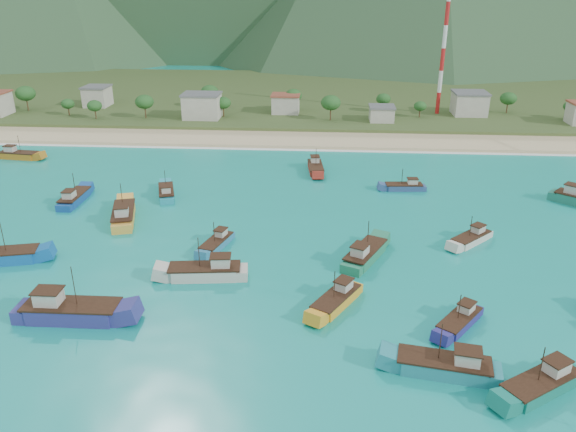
# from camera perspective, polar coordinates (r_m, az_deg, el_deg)

# --- Properties ---
(ground) EXTENTS (600.00, 600.00, 0.00)m
(ground) POSITION_cam_1_polar(r_m,az_deg,el_deg) (82.06, -2.99, -6.76)
(ground) COLOR #0B8176
(ground) RESTS_ON ground
(beach) EXTENTS (400.00, 18.00, 1.20)m
(beach) POSITION_cam_1_polar(r_m,az_deg,el_deg) (155.42, 0.47, 7.74)
(beach) COLOR beige
(beach) RESTS_ON ground
(land) EXTENTS (400.00, 110.00, 2.40)m
(land) POSITION_cam_1_polar(r_m,az_deg,el_deg) (214.82, 1.51, 11.97)
(land) COLOR #385123
(land) RESTS_ON ground
(surf_line) EXTENTS (400.00, 2.50, 0.08)m
(surf_line) POSITION_cam_1_polar(r_m,az_deg,el_deg) (146.29, 0.24, 6.78)
(surf_line) COLOR white
(surf_line) RESTS_ON ground
(village) EXTENTS (214.37, 23.94, 7.04)m
(village) POSITION_cam_1_polar(r_m,az_deg,el_deg) (177.66, 4.99, 11.12)
(village) COLOR beige
(village) RESTS_ON ground
(vegetation) EXTENTS (275.69, 25.70, 8.56)m
(vegetation) POSITION_cam_1_polar(r_m,az_deg,el_deg) (177.80, 1.08, 11.37)
(vegetation) COLOR #235623
(vegetation) RESTS_ON ground
(radio_tower) EXTENTS (1.20, 1.20, 39.76)m
(radio_tower) POSITION_cam_1_polar(r_m,az_deg,el_deg) (183.09, 15.53, 16.10)
(radio_tower) COLOR red
(radio_tower) RESTS_ON ground
(boat_0) EXTENTS (7.40, 8.58, 5.20)m
(boat_0) POSITION_cam_1_polar(r_m,az_deg,el_deg) (75.50, 17.03, -10.23)
(boat_0) COLOR navy
(boat_0) RESTS_ON ground
(boat_1) EXTENTS (6.83, 12.80, 7.25)m
(boat_1) POSITION_cam_1_polar(r_m,az_deg,el_deg) (106.33, -16.36, 0.03)
(boat_1) COLOR gold
(boat_1) RESTS_ON ground
(boat_2) EXTENTS (4.12, 10.44, 6.01)m
(boat_2) POSITION_cam_1_polar(r_m,az_deg,el_deg) (129.09, 2.82, 4.86)
(boat_2) COLOR maroon
(boat_2) RESTS_ON ground
(boat_3) EXTENTS (12.47, 6.36, 7.07)m
(boat_3) POSITION_cam_1_polar(r_m,az_deg,el_deg) (97.90, -27.16, -3.72)
(boat_3) COLOR #0E57A2
(boat_3) RESTS_ON ground
(boat_4) EXTENTS (5.51, 10.01, 5.67)m
(boat_4) POSITION_cam_1_polar(r_m,az_deg,el_deg) (116.32, -12.25, 2.27)
(boat_4) COLOR teal
(boat_4) RESTS_ON ground
(boat_5) EXTENTS (4.91, 9.03, 5.11)m
(boat_5) POSITION_cam_1_polar(r_m,az_deg,el_deg) (92.88, -7.25, -2.83)
(boat_5) COLOR teal
(boat_5) RESTS_ON ground
(boat_6) EXTENTS (8.30, 8.30, 5.36)m
(boat_6) POSITION_cam_1_polar(r_m,az_deg,el_deg) (98.55, 18.13, -2.26)
(boat_6) COLOR beige
(boat_6) RESTS_ON ground
(boat_7) EXTENTS (10.75, 4.27, 6.19)m
(boat_7) POSITION_cam_1_polar(r_m,az_deg,el_deg) (153.58, -25.71, 5.56)
(boat_7) COLOR #B26B1B
(boat_7) RESTS_ON ground
(boat_9) EXTENTS (12.07, 4.75, 6.95)m
(boat_9) POSITION_cam_1_polar(r_m,az_deg,el_deg) (83.60, -8.28, -5.71)
(boat_9) COLOR beige
(boat_9) RESTS_ON ground
(boat_13) EXTENTS (7.50, 10.11, 5.89)m
(boat_13) POSITION_cam_1_polar(r_m,az_deg,el_deg) (76.62, 4.96, -8.56)
(boat_13) COLOR orange
(boat_13) RESTS_ON ground
(boat_14) EXTENTS (3.08, 10.43, 6.16)m
(boat_14) POSITION_cam_1_polar(r_m,az_deg,el_deg) (118.31, -20.87, 1.65)
(boat_14) COLOR #13448F
(boat_14) RESTS_ON ground
(boat_16) EXTENTS (13.74, 4.19, 8.10)m
(boat_16) POSITION_cam_1_polar(r_m,az_deg,el_deg) (78.42, -21.24, -9.07)
(boat_16) COLOR navy
(boat_16) RESTS_ON ground
(boat_17) EXTENTS (10.58, 8.59, 6.29)m
(boat_17) POSITION_cam_1_polar(r_m,az_deg,el_deg) (67.89, 24.38, -15.37)
(boat_17) COLOR #117263
(boat_17) RESTS_ON ground
(boat_19) EXTENTS (8.00, 11.71, 6.73)m
(boat_19) POSITION_cam_1_polar(r_m,az_deg,el_deg) (88.61, 7.80, -3.97)
(boat_19) COLOR #1F7955
(boat_19) RESTS_ON ground
(boat_20) EXTENTS (11.92, 5.35, 6.80)m
(boat_20) POSITION_cam_1_polar(r_m,az_deg,el_deg) (66.80, 15.73, -14.57)
(boat_20) COLOR teal
(boat_20) RESTS_ON ground
(boat_21) EXTENTS (8.69, 3.10, 5.04)m
(boat_21) POSITION_cam_1_polar(r_m,az_deg,el_deg) (119.77, 11.76, 2.86)
(boat_21) COLOR navy
(boat_21) RESTS_ON ground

